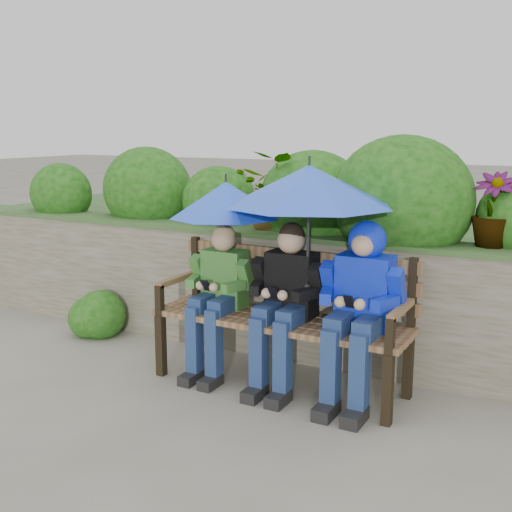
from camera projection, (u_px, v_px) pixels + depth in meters
The scene contains 8 objects.
ground at pixel (250, 384), 4.74m from camera, with size 60.00×60.00×0.00m, color slate.
garden_backdrop at pixel (333, 264), 6.00m from camera, with size 8.00×2.85×1.85m.
park_bench at pixel (285, 308), 4.67m from camera, with size 1.90×0.56×1.00m.
boy_left at pixel (218, 291), 4.82m from camera, with size 0.49×0.56×1.15m.
boy_middle at pixel (285, 297), 4.55m from camera, with size 0.53×0.61×1.21m.
boy_right at pixel (360, 298), 4.28m from camera, with size 0.56×0.68×1.25m.
umbrella_left at pixel (226, 200), 4.73m from camera, with size 0.85×0.85×0.80m.
umbrella_right at pixel (309, 186), 4.33m from camera, with size 1.18×1.18×0.92m.
Camera 1 is at (2.17, -3.90, 1.86)m, focal length 45.00 mm.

